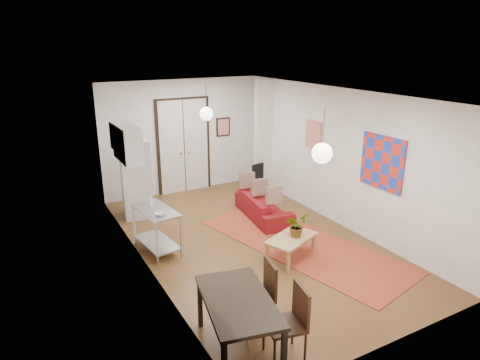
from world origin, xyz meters
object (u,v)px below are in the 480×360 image
fridge (136,179)px  dining_table (238,305)px  dining_chair_far (280,314)px  black_side_chair (252,174)px  sofa (263,206)px  kitchen_counter (156,225)px  dining_chair_near (252,287)px  coffee_table (291,240)px

fridge → dining_table: 5.05m
dining_chair_far → black_side_chair: (2.82, 5.50, -0.09)m
sofa → dining_chair_far: bearing=158.9°
sofa → kitchen_counter: size_ratio=1.58×
sofa → dining_chair_near: size_ratio=1.88×
sofa → black_side_chair: (0.68, 1.66, 0.20)m
dining_chair_near → dining_table: bearing=-34.1°
dining_table → sofa: bearing=54.0°
kitchen_counter → black_side_chair: kitchen_counter is taller
kitchen_counter → black_side_chair: (3.28, 2.05, -0.06)m
dining_chair_far → kitchen_counter: bearing=-160.4°
black_side_chair → fridge: bearing=-6.3°
dining_chair_near → sofa: bearing=157.7°
kitchen_counter → coffee_table: bearing=-43.3°
fridge → dining_chair_far: size_ratio=1.83×
dining_table → coffee_table: bearing=40.0°
dining_chair_near → dining_chair_far: (0.00, -0.70, 0.00)m
fridge → dining_chair_far: bearing=-78.8°
dining_chair_near → dining_chair_far: same height
sofa → dining_chair_near: bearing=153.7°
black_side_chair → kitchen_counter: bearing=22.0°
coffee_table → black_side_chair: (1.27, 3.55, 0.09)m
kitchen_counter → dining_chair_far: 3.48m
kitchen_counter → dining_table: size_ratio=0.74×
coffee_table → dining_chair_far: bearing=-128.6°
sofa → coffee_table: bearing=170.8°
sofa → fridge: size_ratio=1.03×
sofa → kitchen_counter: 2.64m
fridge → dining_chair_near: size_ratio=1.83×
coffee_table → kitchen_counter: size_ratio=0.97×
fridge → dining_chair_near: bearing=-78.3°
sofa → dining_chair_far: dining_chair_far is taller
dining_chair_far → fridge: bearing=-164.9°
fridge → black_side_chair: bearing=11.7°
dining_table → dining_chair_far: dining_chair_far is taller
fridge → coffee_table: bearing=-53.1°
coffee_table → dining_table: (-2.01, -1.69, 0.31)m
dining_table → dining_chair_near: dining_chair_near is taller
coffee_table → black_side_chair: black_side_chair is taller
coffee_table → black_side_chair: 3.77m
dining_chair_far → black_side_chair: size_ratio=1.19×
fridge → dining_chair_near: fridge is taller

